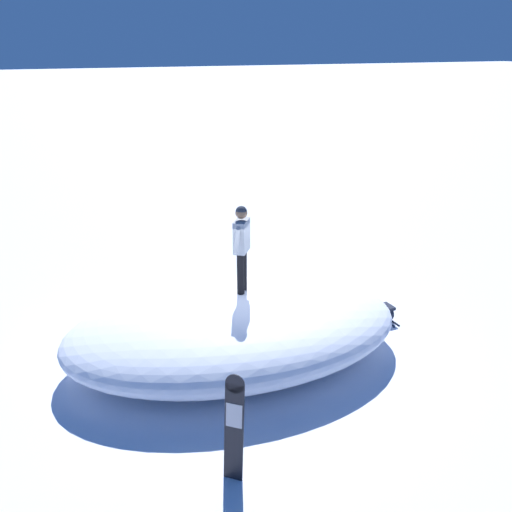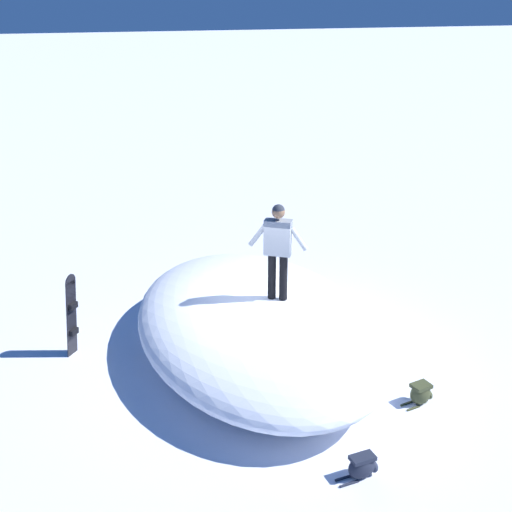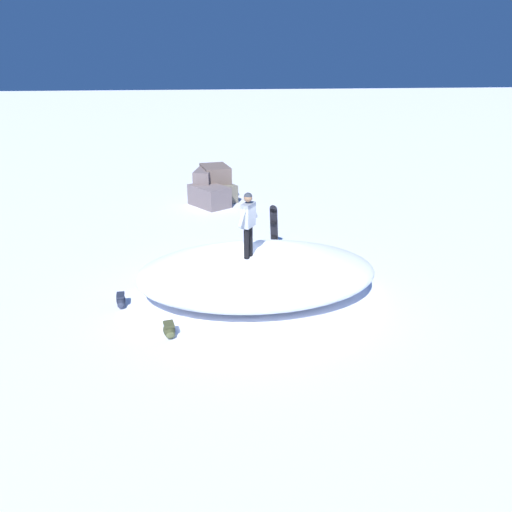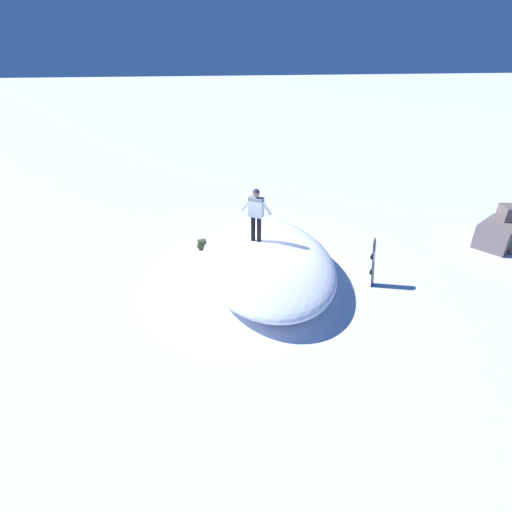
# 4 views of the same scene
# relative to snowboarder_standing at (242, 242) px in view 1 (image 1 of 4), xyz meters

# --- Properties ---
(ground) EXTENTS (240.00, 240.00, 0.00)m
(ground) POSITION_rel_snowboarder_standing_xyz_m (0.26, -0.00, -2.19)
(ground) COLOR white
(snow_mound) EXTENTS (4.32, 6.51, 1.18)m
(snow_mound) POSITION_rel_snowboarder_standing_xyz_m (0.28, -0.27, -1.60)
(snow_mound) COLOR white
(snow_mound) RESTS_ON ground
(snowboarder_standing) EXTENTS (0.89, 0.64, 1.68)m
(snowboarder_standing) POSITION_rel_snowboarder_standing_xyz_m (0.00, 0.00, 0.00)
(snowboarder_standing) COLOR black
(snowboarder_standing) RESTS_ON snow_mound
(snowboard_primary_upright) EXTENTS (0.30, 0.31, 1.58)m
(snowboard_primary_upright) POSITION_rel_snowboarder_standing_xyz_m (3.35, -1.35, -1.37)
(snowboard_primary_upright) COLOR black
(snowboard_primary_upright) RESTS_ON ground
(backpack_near) EXTENTS (0.55, 0.32, 0.35)m
(backpack_near) POSITION_rel_snowboarder_standing_xyz_m (-1.63, 2.07, -2.01)
(backpack_near) COLOR #383D23
(backpack_near) RESTS_ON ground
(backpack_far) EXTENTS (0.61, 0.25, 0.35)m
(backpack_far) POSITION_rel_snowboarder_standing_xyz_m (0.06, 3.29, -2.01)
(backpack_far) COLOR #1E2333
(backpack_far) RESTS_ON ground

